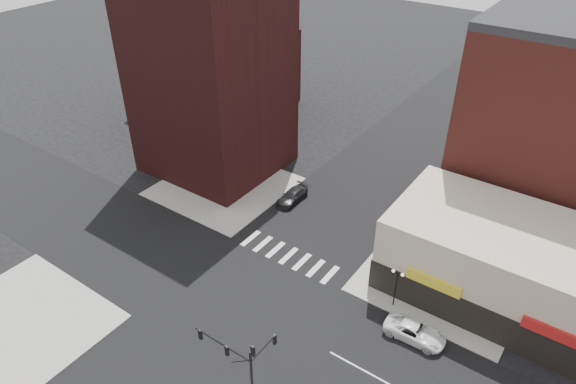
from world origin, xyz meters
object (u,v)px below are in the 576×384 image
Objects in this scene: traffic_signal at (244,361)px; white_suv at (415,332)px; street_lamp_ne at (397,280)px; dark_sedan_north at (292,196)px.

traffic_signal reaches higher than white_suv.
street_lamp_ne is 0.78× the size of white_suv.
dark_sedan_north is at bearing 117.49° from traffic_signal.
white_suv is at bearing -28.76° from dark_sedan_north.
traffic_signal is 1.87× the size of street_lamp_ne.
street_lamp_ne is 0.84× the size of dark_sedan_north.
traffic_signal is 1.45× the size of white_suv.
street_lamp_ne is at bearing 73.25° from traffic_signal.
street_lamp_ne is at bearing -26.99° from dark_sedan_north.
street_lamp_ne is (4.76, 15.83, -1.67)m from traffic_signal.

